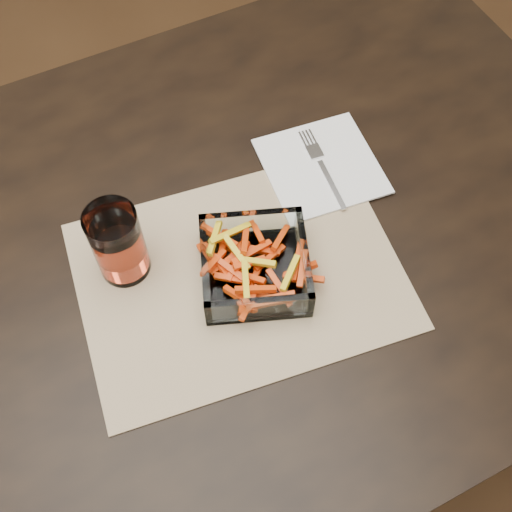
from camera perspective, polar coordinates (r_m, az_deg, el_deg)
The scene contains 6 objects.
dining_table at distance 1.00m, azimuth -10.75°, elevation -4.53°, with size 1.60×0.90×0.75m.
placemat at distance 0.91m, azimuth -1.48°, elevation -1.73°, with size 0.45×0.33×0.00m, color tan.
glass_bowl at distance 0.89m, azimuth -0.10°, elevation -0.98°, with size 0.19×0.19×0.06m.
tumbler at distance 0.89m, azimuth -12.12°, elevation 0.96°, with size 0.07×0.07×0.13m.
napkin at distance 1.02m, azimuth 5.80°, elevation 7.97°, with size 0.17×0.17×0.00m, color white.
fork at distance 1.02m, azimuth 5.87°, elevation 8.00°, with size 0.03×0.16×0.00m.
Camera 1 is at (-0.02, -0.46, 1.55)m, focal length 45.00 mm.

